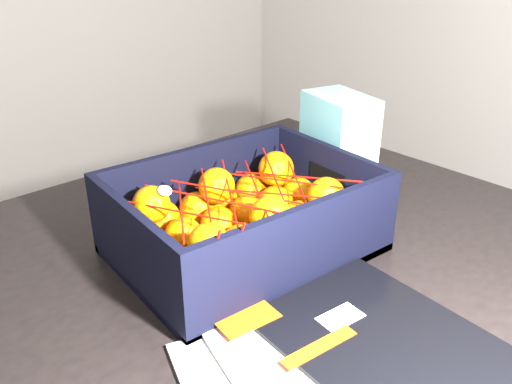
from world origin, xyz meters
TOP-DOWN VIEW (x-y plane):
  - table at (0.25, -0.02)m, footprint 1.26×0.90m
  - magazine_stack at (0.25, -0.32)m, footprint 0.37×0.33m
  - produce_crate at (0.33, -0.04)m, footprint 0.36×0.27m
  - clementine_heap at (0.33, -0.03)m, footprint 0.35×0.26m
  - mesh_net at (0.32, -0.05)m, footprint 0.30×0.24m
  - retail_carton at (0.57, 0.02)m, footprint 0.10×0.14m

SIDE VIEW (x-z plane):
  - table at x=0.25m, z-range 0.28..1.03m
  - magazine_stack at x=0.25m, z-range 0.75..0.77m
  - produce_crate at x=0.33m, z-range 0.73..0.86m
  - clementine_heap at x=0.33m, z-range 0.75..0.85m
  - retail_carton at x=0.57m, z-range 0.75..0.94m
  - mesh_net at x=0.32m, z-range 0.81..0.89m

